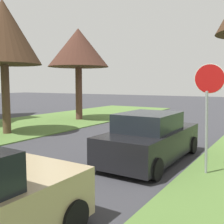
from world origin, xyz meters
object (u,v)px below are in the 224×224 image
parked_sedan_black (151,139)px  street_tree_left_mid_b (3,33)px  street_tree_left_far (78,48)px  stop_sign_far (209,95)px

parked_sedan_black → street_tree_left_mid_b: bearing=175.7°
street_tree_left_far → street_tree_left_mid_b: bearing=-86.4°
street_tree_left_far → parked_sedan_black: 11.51m
stop_sign_far → street_tree_left_far: 12.77m
street_tree_left_mid_b → parked_sedan_black: 9.01m
street_tree_left_far → parked_sedan_black: size_ratio=1.40×
street_tree_left_mid_b → parked_sedan_black: bearing=-4.3°
street_tree_left_far → parked_sedan_black: bearing=-39.0°
street_tree_left_mid_b → parked_sedan_black: street_tree_left_mid_b is taller
stop_sign_far → street_tree_left_far: bearing=144.7°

